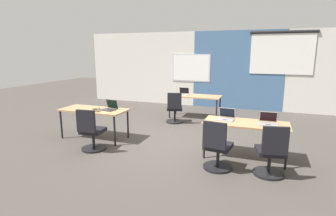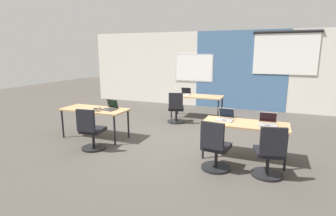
# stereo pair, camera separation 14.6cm
# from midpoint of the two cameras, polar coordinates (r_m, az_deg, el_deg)

# --- Properties ---
(ground_plane) EXTENTS (24.00, 24.00, 0.00)m
(ground_plane) POSITION_cam_midpoint_polar(r_m,az_deg,el_deg) (6.47, 0.04, -6.58)
(ground_plane) COLOR #47423D
(back_wall_assembly) EXTENTS (10.00, 0.27, 2.80)m
(back_wall_assembly) POSITION_cam_midpoint_polar(r_m,az_deg,el_deg) (10.18, 8.63, 8.21)
(back_wall_assembly) COLOR silver
(back_wall_assembly) RESTS_ON ground
(desk_near_left) EXTENTS (1.60, 0.70, 0.72)m
(desk_near_left) POSITION_cam_midpoint_polar(r_m,az_deg,el_deg) (6.60, -16.23, -0.74)
(desk_near_left) COLOR tan
(desk_near_left) RESTS_ON ground
(desk_near_right) EXTENTS (1.60, 0.70, 0.72)m
(desk_near_right) POSITION_cam_midpoint_polar(r_m,az_deg,el_deg) (5.35, 15.59, -3.64)
(desk_near_right) COLOR tan
(desk_near_right) RESTS_ON ground
(desk_far_center) EXTENTS (1.60, 0.70, 0.72)m
(desk_far_center) POSITION_cam_midpoint_polar(r_m,az_deg,el_deg) (8.35, 5.32, 2.29)
(desk_far_center) COLOR tan
(desk_far_center) RESTS_ON ground
(laptop_near_right_end) EXTENTS (0.34, 0.32, 0.23)m
(laptop_near_right_end) POSITION_cam_midpoint_polar(r_m,az_deg,el_deg) (5.33, 19.98, -2.77)
(laptop_near_right_end) COLOR #9E9EA3
(laptop_near_right_end) RESTS_ON desk_near_right
(chair_near_right_end) EXTENTS (0.53, 0.58, 0.92)m
(chair_near_right_end) POSITION_cam_midpoint_polar(r_m,az_deg,el_deg) (4.77, 20.41, -9.49)
(chair_near_right_end) COLOR black
(chair_near_right_end) RESTS_ON ground
(laptop_far_left) EXTENTS (0.34, 0.30, 0.23)m
(laptop_far_left) POSITION_cam_midpoint_polar(r_m,az_deg,el_deg) (8.45, 2.84, 3.20)
(laptop_far_left) COLOR silver
(laptop_far_left) RESTS_ON desk_far_center
(mouse_far_left) EXTENTS (0.07, 0.11, 0.03)m
(mouse_far_left) POSITION_cam_midpoint_polar(r_m,az_deg,el_deg) (8.51, 1.35, 3.05)
(mouse_far_left) COLOR black
(mouse_far_left) RESTS_ON desk_far_center
(chair_far_left) EXTENTS (0.55, 0.60, 0.92)m
(chair_far_left) POSITION_cam_midpoint_polar(r_m,az_deg,el_deg) (7.78, 0.90, -0.50)
(chair_far_left) COLOR black
(chair_far_left) RESTS_ON ground
(laptop_near_left_inner) EXTENTS (0.38, 0.34, 0.23)m
(laptop_near_left_inner) POSITION_cam_midpoint_polar(r_m,az_deg,el_deg) (6.40, -13.10, 0.05)
(laptop_near_left_inner) COLOR #333338
(laptop_near_left_inner) RESTS_ON desk_near_left
(mouse_near_left_inner) EXTENTS (0.06, 0.10, 0.03)m
(mouse_near_left_inner) POSITION_cam_midpoint_polar(r_m,az_deg,el_deg) (6.55, -15.33, -0.10)
(mouse_near_left_inner) COLOR black
(mouse_near_left_inner) RESTS_ON desk_near_left
(chair_near_left_inner) EXTENTS (0.52, 0.56, 0.92)m
(chair_near_left_inner) POSITION_cam_midpoint_polar(r_m,az_deg,el_deg) (5.85, -16.82, -5.26)
(chair_near_left_inner) COLOR black
(chair_near_left_inner) RESTS_ON ground
(laptop_near_right_inner) EXTENTS (0.35, 0.33, 0.23)m
(laptop_near_right_inner) POSITION_cam_midpoint_polar(r_m,az_deg,el_deg) (5.46, 11.57, -1.94)
(laptop_near_right_inner) COLOR #9E9EA3
(laptop_near_right_inner) RESTS_ON desk_near_right
(chair_near_right_inner) EXTENTS (0.52, 0.56, 0.92)m
(chair_near_right_inner) POSITION_cam_midpoint_polar(r_m,az_deg,el_deg) (4.78, 9.61, -8.80)
(chair_near_right_inner) COLOR black
(chair_near_right_inner) RESTS_ON ground
(snack_bowl) EXTENTS (0.18, 0.18, 0.06)m
(snack_bowl) POSITION_cam_midpoint_polar(r_m,az_deg,el_deg) (6.30, -15.96, -0.43)
(snack_bowl) COLOR tan
(snack_bowl) RESTS_ON desk_near_left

